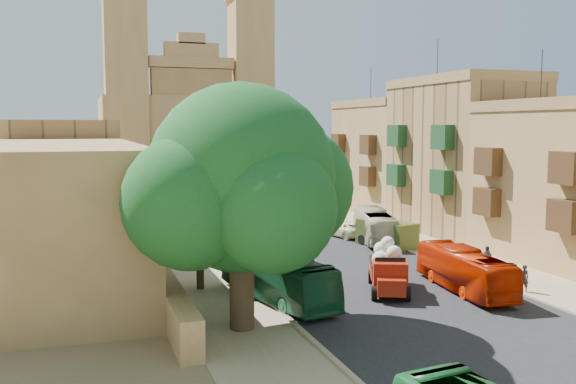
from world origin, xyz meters
TOP-DOWN VIEW (x-y plane):
  - ground at (0.00, 0.00)m, footprint 260.00×260.00m
  - road_surface at (0.00, 30.00)m, footprint 14.00×140.00m
  - sidewalk_east at (9.50, 30.00)m, footprint 5.00×140.00m
  - sidewalk_west at (-9.50, 30.00)m, footprint 5.00×140.00m
  - kerb_east at (7.00, 30.00)m, footprint 0.25×140.00m
  - kerb_west at (-7.00, 30.00)m, footprint 0.25×140.00m
  - townhouse_b at (15.95, 11.00)m, footprint 9.00×14.00m
  - townhouse_c at (15.95, 25.00)m, footprint 9.00×14.00m
  - townhouse_d at (15.95, 39.00)m, footprint 9.00×14.00m
  - west_wall at (-12.50, 20.00)m, footprint 1.00×40.00m
  - west_building_low at (-18.00, 18.00)m, footprint 10.00×28.00m
  - west_building_mid at (-18.00, 44.00)m, footprint 10.00×22.00m
  - church at (-0.00, 78.61)m, footprint 28.00×22.50m
  - ficus_tree at (-9.40, 4.01)m, footprint 11.48×10.56m
  - street_tree_a at (-10.00, 12.00)m, footprint 2.76×2.76m
  - street_tree_b at (-10.00, 24.00)m, footprint 3.28×3.28m
  - street_tree_c at (-10.00, 36.00)m, footprint 3.12×3.12m
  - street_tree_d at (-10.00, 48.00)m, footprint 3.05×3.05m
  - red_truck at (0.12, 7.96)m, footprint 3.78×5.54m
  - olive_pickup at (6.34, 20.43)m, footprint 3.55×5.36m
  - bus_green_north at (-6.50, 8.19)m, footprint 4.21×9.94m
  - bus_red_east at (4.33, 6.68)m, footprint 2.93×8.94m
  - bus_cream_east at (6.50, 22.94)m, footprint 4.73×9.62m
  - car_blue_a at (-4.13, 17.46)m, footprint 2.61×3.57m
  - car_white_a at (-4.22, 33.96)m, footprint 2.58×4.57m
  - car_cream at (5.00, 25.90)m, footprint 3.39×5.28m
  - car_dkblue at (-5.00, 46.62)m, footprint 2.30×4.64m
  - car_white_b at (0.50, 41.22)m, footprint 1.40×3.33m
  - car_blue_b at (-3.49, 50.22)m, footprint 2.31×3.96m
  - pedestrian_a at (7.50, 5.52)m, footprint 0.66×0.53m
  - pedestrian_c at (8.74, 10.76)m, footprint 0.47×1.00m

SIDE VIEW (x-z plane):
  - ground at x=0.00m, z-range 0.00..0.00m
  - road_surface at x=0.00m, z-range 0.00..0.01m
  - sidewalk_east at x=9.50m, z-range 0.00..0.01m
  - sidewalk_west at x=-9.50m, z-range 0.00..0.01m
  - kerb_east at x=7.00m, z-range 0.00..0.12m
  - kerb_west at x=-7.00m, z-range 0.00..0.12m
  - car_white_b at x=0.50m, z-range 0.00..1.13m
  - car_blue_a at x=-4.13m, z-range 0.00..1.13m
  - car_blue_b at x=-3.49m, z-range 0.00..1.23m
  - car_dkblue at x=-5.00m, z-range 0.00..1.29m
  - car_cream at x=5.00m, z-range 0.00..1.36m
  - car_white_a at x=-4.22m, z-range 0.00..1.43m
  - pedestrian_a at x=7.50m, z-range 0.00..1.57m
  - pedestrian_c at x=8.74m, z-range 0.00..1.65m
  - west_wall at x=-12.50m, z-range 0.00..1.80m
  - olive_pickup at x=6.34m, z-range -0.02..2.02m
  - bus_red_east at x=4.33m, z-range 0.00..2.44m
  - bus_cream_east at x=6.50m, z-range 0.00..2.61m
  - bus_green_north at x=-6.50m, z-range 0.00..2.70m
  - red_truck at x=0.12m, z-range -0.19..2.89m
  - street_tree_a at x=-10.00m, z-range 0.71..4.96m
  - street_tree_d at x=-10.00m, z-range 0.79..5.48m
  - street_tree_c at x=-10.00m, z-range 0.81..5.61m
  - street_tree_b at x=-10.00m, z-range 0.85..5.89m
  - west_building_low at x=-18.00m, z-range 0.00..8.40m
  - west_building_mid at x=-18.00m, z-range 0.00..10.00m
  - townhouse_b at x=15.95m, z-range -1.79..13.11m
  - townhouse_d at x=15.95m, z-range -1.79..14.11m
  - ficus_tree at x=-9.40m, z-range 1.05..12.53m
  - townhouse_c at x=15.95m, z-range -1.79..15.61m
  - church at x=0.00m, z-range -8.63..27.67m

